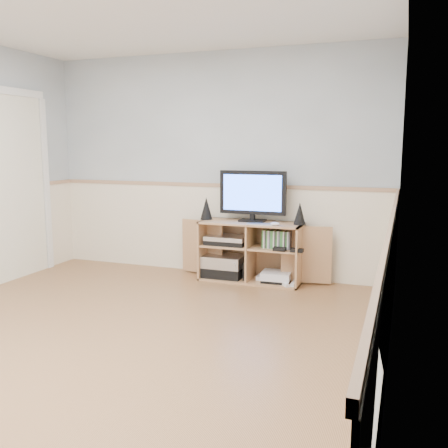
# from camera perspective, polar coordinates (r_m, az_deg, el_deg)

# --- Properties ---
(room) EXTENTS (4.04, 4.54, 2.54)m
(room) POSITION_cam_1_polar(r_m,az_deg,el_deg) (3.84, -13.39, 4.95)
(room) COLOR #A37748
(room) RESTS_ON ground
(media_cabinet) EXTENTS (1.72, 0.41, 0.65)m
(media_cabinet) POSITION_cam_1_polar(r_m,az_deg,el_deg) (5.49, 3.25, -3.00)
(media_cabinet) COLOR tan
(media_cabinet) RESTS_ON floor
(monitor) EXTENTS (0.73, 0.18, 0.55)m
(monitor) POSITION_cam_1_polar(r_m,az_deg,el_deg) (5.39, 3.30, 3.43)
(monitor) COLOR black
(monitor) RESTS_ON media_cabinet
(speaker_left) EXTENTS (0.13, 0.13, 0.25)m
(speaker_left) POSITION_cam_1_polar(r_m,az_deg,el_deg) (5.56, -2.03, 1.80)
(speaker_left) COLOR black
(speaker_left) RESTS_ON media_cabinet
(speaker_right) EXTENTS (0.13, 0.13, 0.23)m
(speaker_right) POSITION_cam_1_polar(r_m,az_deg,el_deg) (5.26, 8.65, 1.20)
(speaker_right) COLOR black
(speaker_right) RESTS_ON media_cabinet
(keyboard) EXTENTS (0.29, 0.16, 0.01)m
(keyboard) POSITION_cam_1_polar(r_m,az_deg,el_deg) (5.21, 4.10, -0.02)
(keyboard) COLOR silver
(keyboard) RESTS_ON media_cabinet
(mouse) EXTENTS (0.10, 0.07, 0.04)m
(mouse) POSITION_cam_1_polar(r_m,az_deg,el_deg) (5.17, 5.86, 0.02)
(mouse) COLOR white
(mouse) RESTS_ON media_cabinet
(av_components) EXTENTS (0.52, 0.33, 0.47)m
(av_components) POSITION_cam_1_polar(r_m,az_deg,el_deg) (5.55, 0.12, -4.03)
(av_components) COLOR black
(av_components) RESTS_ON media_cabinet
(game_consoles) EXTENTS (0.45, 0.30, 0.11)m
(game_consoles) POSITION_cam_1_polar(r_m,az_deg,el_deg) (5.41, 5.92, -6.04)
(game_consoles) COLOR white
(game_consoles) RESTS_ON media_cabinet
(game_cases) EXTENTS (0.30, 0.13, 0.19)m
(game_cases) POSITION_cam_1_polar(r_m,az_deg,el_deg) (5.31, 6.09, -1.74)
(game_cases) COLOR #3F8C3F
(game_cases) RESTS_ON media_cabinet
(wall_outlet) EXTENTS (0.12, 0.03, 0.12)m
(wall_outlet) POSITION_cam_1_polar(r_m,az_deg,el_deg) (5.48, 8.72, -0.25)
(wall_outlet) COLOR white
(wall_outlet) RESTS_ON wall_back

